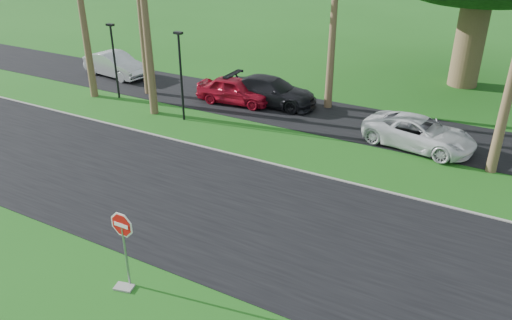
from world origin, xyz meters
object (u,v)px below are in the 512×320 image
object	(u,v)px
car_dark	(271,91)
car_minivan	(419,133)
car_silver	(116,65)
car_red	(235,91)
stop_sign_near	(123,235)

from	to	relation	value
car_dark	car_minivan	bearing A→B (deg)	-103.45
car_dark	car_minivan	world-z (taller)	car_dark
car_silver	car_red	distance (m)	9.73
car_red	car_dark	bearing A→B (deg)	-72.47
car_dark	car_red	bearing A→B (deg)	112.05
stop_sign_near	car_red	xyz separation A→B (m)	(-5.43, 15.03, -1.02)
car_silver	car_minivan	xyz separation A→B (m)	(20.33, -1.72, -0.09)
stop_sign_near	car_dark	size ratio (longest dim) A/B	0.49
car_silver	car_minivan	distance (m)	20.40
car_silver	car_red	world-z (taller)	car_silver
stop_sign_near	car_silver	bearing A→B (deg)	134.00
car_red	car_dark	xyz separation A→B (m)	(1.90, 0.82, 0.02)
car_dark	car_silver	bearing A→B (deg)	89.64
car_red	car_minivan	bearing A→B (deg)	-101.50
car_red	car_minivan	size ratio (longest dim) A/B	0.87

